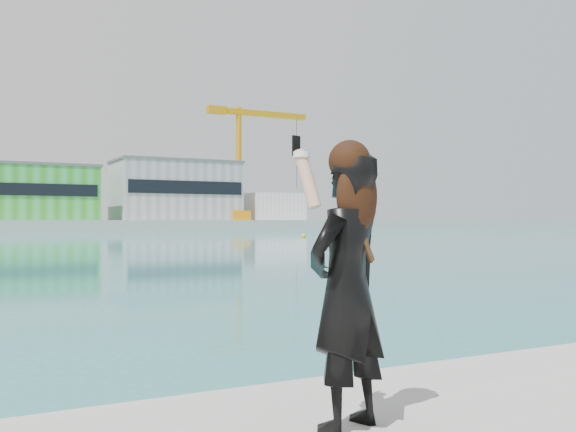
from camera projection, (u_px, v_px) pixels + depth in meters
name	position (u px, v px, depth m)	size (l,w,h in m)	color
warehouse_green	(11.00, 192.00, 120.70)	(30.60, 16.36, 10.50)	green
warehouse_grey_right	(175.00, 191.00, 135.64)	(25.50, 15.35, 12.50)	gray
ancillary_shed	(273.00, 207.00, 144.13)	(12.00, 10.00, 6.00)	silver
dock_crane	(244.00, 159.00, 136.55)	(23.00, 4.00, 24.00)	orange
flagpole_right	(95.00, 196.00, 121.10)	(1.28, 0.16, 8.00)	silver
buoy_near	(304.00, 237.00, 73.39)	(0.50, 0.50, 0.50)	#D6CE0B
woman	(347.00, 281.00, 3.55)	(0.65, 0.53, 1.62)	black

